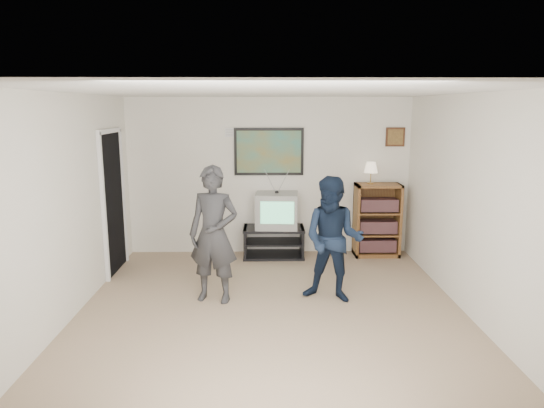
{
  "coord_description": "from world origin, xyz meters",
  "views": [
    {
      "loc": [
        -0.08,
        -5.2,
        2.34
      ],
      "look_at": [
        0.02,
        0.75,
        1.15
      ],
      "focal_mm": 32.0,
      "sensor_mm": 36.0,
      "label": 1
    }
  ],
  "objects_px": {
    "crt_television": "(277,210)",
    "person_tall": "(214,234)",
    "person_short": "(333,240)",
    "media_stand": "(274,242)",
    "bookshelf": "(377,220)"
  },
  "relations": [
    {
      "from": "crt_television",
      "to": "person_tall",
      "type": "bearing_deg",
      "value": -110.73
    },
    {
      "from": "person_tall",
      "to": "person_short",
      "type": "bearing_deg",
      "value": 12.63
    },
    {
      "from": "media_stand",
      "to": "crt_television",
      "type": "xyz_separation_m",
      "value": [
        0.05,
        -0.0,
        0.51
      ]
    },
    {
      "from": "bookshelf",
      "to": "person_tall",
      "type": "distance_m",
      "value": 3.03
    },
    {
      "from": "bookshelf",
      "to": "person_tall",
      "type": "xyz_separation_m",
      "value": [
        -2.41,
        -1.82,
        0.26
      ]
    },
    {
      "from": "media_stand",
      "to": "bookshelf",
      "type": "xyz_separation_m",
      "value": [
        1.65,
        0.05,
        0.34
      ]
    },
    {
      "from": "media_stand",
      "to": "person_short",
      "type": "relative_size",
      "value": 0.62
    },
    {
      "from": "bookshelf",
      "to": "person_tall",
      "type": "bearing_deg",
      "value": -142.96
    },
    {
      "from": "person_tall",
      "to": "media_stand",
      "type": "bearing_deg",
      "value": 80.13
    },
    {
      "from": "bookshelf",
      "to": "person_short",
      "type": "xyz_separation_m",
      "value": [
        -0.96,
        -1.84,
        0.19
      ]
    },
    {
      "from": "crt_television",
      "to": "media_stand",
      "type": "bearing_deg",
      "value": -176.13
    },
    {
      "from": "media_stand",
      "to": "person_tall",
      "type": "height_order",
      "value": "person_tall"
    },
    {
      "from": "media_stand",
      "to": "bookshelf",
      "type": "distance_m",
      "value": 1.68
    },
    {
      "from": "person_short",
      "to": "crt_television",
      "type": "bearing_deg",
      "value": 129.03
    },
    {
      "from": "media_stand",
      "to": "person_tall",
      "type": "relative_size",
      "value": 0.57
    }
  ]
}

